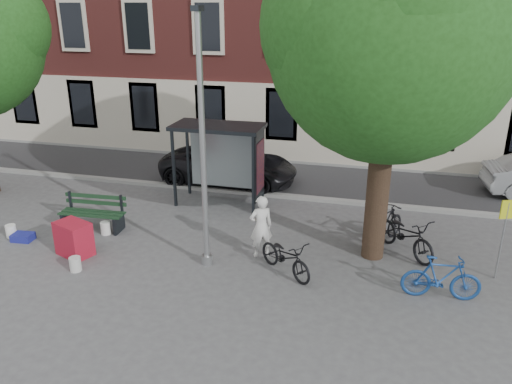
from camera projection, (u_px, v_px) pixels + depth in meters
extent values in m
plane|color=#4C4C4F|center=(207.00, 264.00, 12.56)|extent=(90.00, 90.00, 0.00)
cube|color=#28282B|center=(270.00, 177.00, 18.90)|extent=(40.00, 4.00, 0.01)
cube|color=gray|center=(257.00, 193.00, 17.07)|extent=(40.00, 0.25, 0.12)
cube|color=gray|center=(281.00, 160.00, 20.69)|extent=(40.00, 0.25, 0.12)
cylinder|color=#9EA0A3|center=(203.00, 149.00, 11.50)|extent=(0.14, 0.14, 6.00)
cylinder|color=#9EA0A3|center=(207.00, 260.00, 12.52)|extent=(0.28, 0.28, 0.24)
cube|color=#1E2328|center=(197.00, 8.00, 10.43)|extent=(0.18, 0.35, 0.12)
cylinder|color=black|center=(377.00, 195.00, 12.37)|extent=(0.56, 0.56, 3.40)
sphere|color=#1D4915|center=(392.00, 39.00, 11.07)|extent=(5.60, 5.60, 5.60)
sphere|color=#1D4915|center=(436.00, 15.00, 11.04)|extent=(3.92, 3.92, 3.92)
sphere|color=#1D4915|center=(355.00, 25.00, 10.88)|extent=(4.20, 4.20, 4.20)
sphere|color=#1D4915|center=(405.00, 11.00, 10.00)|extent=(3.64, 3.64, 3.64)
cube|color=#1E2328|center=(174.00, 169.00, 15.74)|extent=(0.08, 0.08, 2.50)
cube|color=#1E2328|center=(253.00, 176.00, 15.13)|extent=(0.08, 0.08, 2.50)
cube|color=#1E2328|center=(188.00, 159.00, 16.83)|extent=(0.08, 0.08, 2.50)
cube|color=#1E2328|center=(263.00, 164.00, 16.21)|extent=(0.08, 0.08, 2.50)
cube|color=#1E2328|center=(218.00, 127.00, 15.52)|extent=(2.85, 1.45, 0.12)
cube|color=#8C999E|center=(225.00, 158.00, 16.48)|extent=(2.34, 0.04, 2.00)
cube|color=#1E2328|center=(258.00, 166.00, 15.63)|extent=(0.12, 1.14, 2.12)
cube|color=#D84C19|center=(260.00, 166.00, 15.61)|extent=(0.02, 0.90, 1.62)
imported|color=silver|center=(261.00, 226.00, 12.69)|extent=(0.72, 0.65, 1.66)
cube|color=#1E2328|center=(68.00, 219.00, 14.55)|extent=(0.12, 0.59, 0.48)
cube|color=#1E2328|center=(119.00, 224.00, 14.26)|extent=(0.12, 0.59, 0.48)
cube|color=#18361F|center=(89.00, 216.00, 14.14)|extent=(1.88, 0.25, 0.04)
cube|color=#18361F|center=(92.00, 213.00, 14.32)|extent=(1.88, 0.25, 0.04)
cube|color=#18361F|center=(95.00, 211.00, 14.49)|extent=(1.88, 0.25, 0.04)
cube|color=#18361F|center=(96.00, 203.00, 14.52)|extent=(1.88, 0.17, 0.11)
cube|color=#18361F|center=(95.00, 196.00, 14.45)|extent=(1.88, 0.17, 0.11)
imported|color=black|center=(286.00, 257.00, 11.95)|extent=(1.76, 1.58, 0.93)
imported|color=navy|center=(441.00, 278.00, 10.92)|extent=(1.74, 0.61, 1.03)
imported|color=black|center=(406.00, 235.00, 12.90)|extent=(1.89, 2.03, 1.08)
imported|color=black|center=(384.00, 225.00, 13.46)|extent=(1.36, 1.78, 1.07)
imported|color=black|center=(229.00, 165.00, 18.06)|extent=(4.90, 2.28, 1.36)
cube|color=#A4152A|center=(74.00, 239.00, 12.88)|extent=(1.06, 0.88, 0.90)
cube|color=navy|center=(23.00, 237.00, 13.77)|extent=(0.58, 0.45, 0.20)
cylinder|color=white|center=(11.00, 231.00, 13.95)|extent=(0.32, 0.32, 0.36)
cylinder|color=silver|center=(75.00, 264.00, 12.18)|extent=(0.37, 0.37, 0.36)
cylinder|color=white|center=(106.00, 228.00, 14.14)|extent=(0.36, 0.36, 0.36)
cylinder|color=#9EA0A3|center=(502.00, 241.00, 11.57)|extent=(0.04, 0.04, 1.94)
cube|color=#C4CE16|center=(508.00, 209.00, 11.28)|extent=(0.33, 0.16, 0.45)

